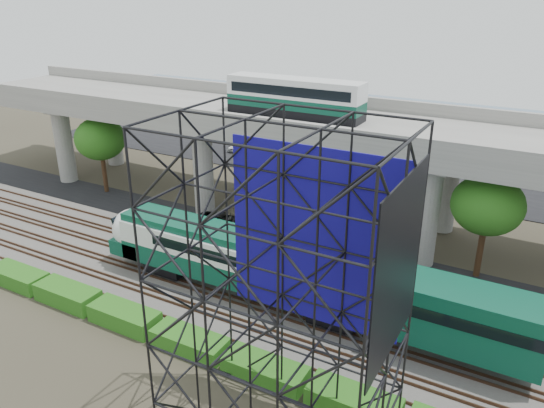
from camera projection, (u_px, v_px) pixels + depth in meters
The scene contains 13 objects.
ground at pixel (218, 308), 34.58m from camera, with size 140.00×140.00×0.00m, color #474233.
ballast_bed at pixel (235, 292), 36.16m from camera, with size 90.00×12.00×0.20m, color slate.
service_road at pixel (291, 244), 43.05m from camera, with size 90.00×5.00×0.08m, color black.
parking_lot at pixel (383, 166), 62.05m from camera, with size 90.00×18.00×0.08m, color black.
harbor_water at pixel (429, 126), 79.85m from camera, with size 140.00×40.00×0.03m, color slate.
rail_tracks at pixel (235, 290), 36.09m from camera, with size 90.00×9.52×0.16m.
commuter_train at pixel (273, 267), 33.75m from camera, with size 29.30×3.06×4.30m.
overpass at pixel (321, 131), 44.49m from camera, with size 80.00×12.00×12.40m.
scaffold_tower at pixel (281, 308), 21.29m from camera, with size 9.36×6.36×15.00m.
hedge_strip at pixel (190, 341), 30.44m from camera, with size 34.60×1.80×1.20m.
trees at pixel (275, 153), 47.64m from camera, with size 40.94×16.94×7.69m.
suv at pixel (223, 221), 45.56m from camera, with size 2.23×4.84×1.34m, color black.
parked_cars at pixel (383, 162), 61.37m from camera, with size 36.77×9.45×1.30m.
Camera 1 is at (17.38, -23.99, 19.42)m, focal length 35.00 mm.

